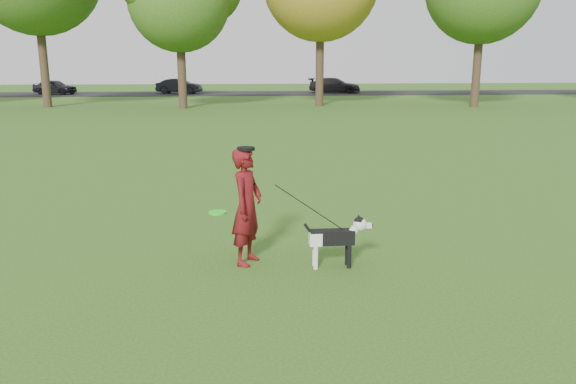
{
  "coord_description": "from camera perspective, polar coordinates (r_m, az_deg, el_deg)",
  "views": [
    {
      "loc": [
        -0.8,
        -7.28,
        2.65
      ],
      "look_at": [
        -0.18,
        -0.03,
        0.95
      ],
      "focal_mm": 35.0,
      "sensor_mm": 36.0,
      "label": 1
    }
  ],
  "objects": [
    {
      "name": "dog",
      "position": [
        7.37,
        5.04,
        -4.45
      ],
      "size": [
        0.92,
        0.18,
        0.7
      ],
      "color": "black",
      "rests_on": "ground"
    },
    {
      "name": "ground",
      "position": [
        7.79,
        1.29,
        -6.74
      ],
      "size": [
        120.0,
        120.0,
        0.0
      ],
      "primitive_type": "plane",
      "color": "#285116",
      "rests_on": "ground"
    },
    {
      "name": "car_left",
      "position": [
        49.57,
        -22.61,
        9.84
      ],
      "size": [
        3.7,
        2.38,
        1.17
      ],
      "primitive_type": "imported",
      "rotation": [
        0.0,
        0.0,
        1.26
      ],
      "color": "black",
      "rests_on": "road"
    },
    {
      "name": "road",
      "position": [
        47.36,
        -4.01,
        9.96
      ],
      "size": [
        120.0,
        7.0,
        0.02
      ],
      "primitive_type": "cube",
      "color": "black",
      "rests_on": "ground"
    },
    {
      "name": "car_mid",
      "position": [
        47.57,
        -11.0,
        10.51
      ],
      "size": [
        3.83,
        2.05,
        1.2
      ],
      "primitive_type": "imported",
      "rotation": [
        0.0,
        0.0,
        1.35
      ],
      "color": "black",
      "rests_on": "road"
    },
    {
      "name": "car_right",
      "position": [
        47.99,
        4.77,
        10.75
      ],
      "size": [
        4.62,
        2.97,
        1.25
      ],
      "primitive_type": "imported",
      "rotation": [
        0.0,
        0.0,
        1.26
      ],
      "color": "black",
      "rests_on": "road"
    },
    {
      "name": "man_held_items",
      "position": [
        7.32,
        2.14,
        -1.59
      ],
      "size": [
        1.8,
        0.37,
        1.1
      ],
      "color": "#26E91D",
      "rests_on": "ground"
    },
    {
      "name": "man",
      "position": [
        7.41,
        -4.19,
        -1.49
      ],
      "size": [
        0.58,
        0.67,
        1.56
      ],
      "primitive_type": "imported",
      "rotation": [
        0.0,
        0.0,
        1.15
      ],
      "color": "#510B0E",
      "rests_on": "ground"
    }
  ]
}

